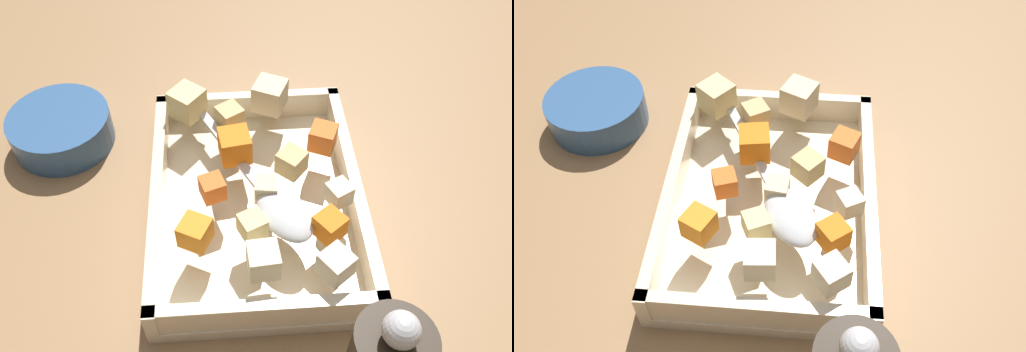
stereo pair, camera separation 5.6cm
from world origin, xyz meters
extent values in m
plane|color=#936D47|center=(0.00, 0.00, 0.00)|extent=(4.00, 4.00, 0.00)
cube|color=beige|center=(0.00, 0.01, 0.01)|extent=(0.29, 0.22, 0.01)
cube|color=beige|center=(0.00, -0.09, 0.03)|extent=(0.29, 0.01, 0.03)
cube|color=beige|center=(0.00, 0.11, 0.03)|extent=(0.29, 0.01, 0.03)
cube|color=beige|center=(-0.14, 0.01, 0.03)|extent=(0.01, 0.22, 0.03)
cube|color=beige|center=(0.14, 0.01, 0.03)|extent=(0.01, 0.22, 0.03)
cube|color=orange|center=(-0.01, 0.05, 0.06)|extent=(0.03, 0.03, 0.02)
cube|color=orange|center=(-0.07, 0.07, 0.06)|extent=(0.04, 0.04, 0.03)
cube|color=orange|center=(-0.07, -0.06, 0.06)|extent=(0.04, 0.04, 0.03)
cube|color=orange|center=(0.05, -0.07, 0.06)|extent=(0.04, 0.04, 0.03)
cube|color=orange|center=(0.04, 0.03, 0.07)|extent=(0.04, 0.04, 0.03)
cube|color=beige|center=(-0.02, 0.00, 0.06)|extent=(0.03, 0.03, 0.02)
cube|color=beige|center=(-0.10, 0.01, 0.06)|extent=(0.03, 0.03, 0.03)
cube|color=tan|center=(0.02, -0.03, 0.06)|extent=(0.04, 0.04, 0.03)
cube|color=tan|center=(0.09, 0.03, 0.06)|extent=(0.03, 0.03, 0.03)
cube|color=#E0CC89|center=(-0.06, 0.02, 0.06)|extent=(0.03, 0.03, 0.02)
cube|color=#E0CC89|center=(0.11, 0.08, 0.07)|extent=(0.05, 0.05, 0.03)
cube|color=beige|center=(0.12, -0.02, 0.07)|extent=(0.05, 0.05, 0.03)
cube|color=beige|center=(-0.11, -0.05, 0.06)|extent=(0.04, 0.04, 0.03)
cube|color=beige|center=(-0.03, -0.07, 0.06)|extent=(0.03, 0.03, 0.02)
ellipsoid|color=silver|center=(-0.05, -0.02, 0.06)|extent=(0.09, 0.07, 0.02)
cube|color=silver|center=(0.06, 0.04, 0.05)|extent=(0.16, 0.09, 0.01)
sphere|color=#B7B7BC|center=(-0.23, -0.06, 0.17)|extent=(0.02, 0.02, 0.02)
cylinder|color=#33598C|center=(0.13, 0.24, 0.02)|extent=(0.12, 0.12, 0.04)
camera|label=1|loc=(-0.36, 0.03, 0.48)|focal=38.15mm
camera|label=2|loc=(-0.36, -0.02, 0.48)|focal=38.15mm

